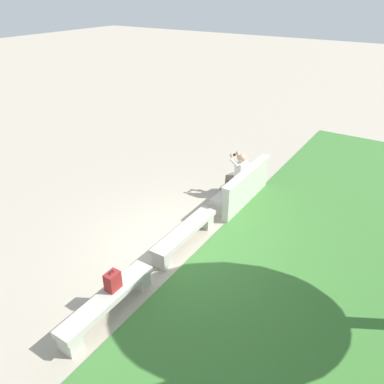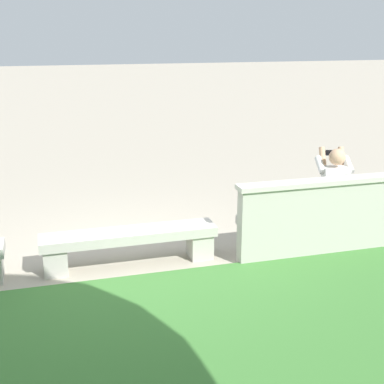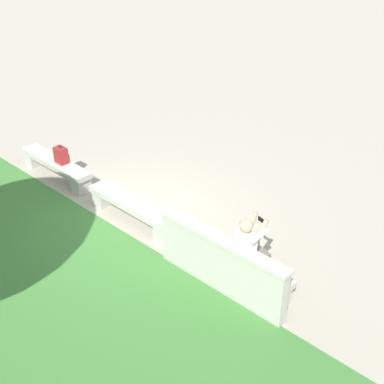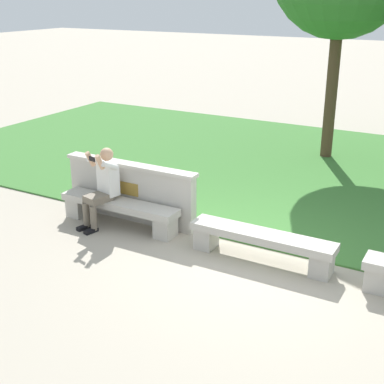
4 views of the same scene
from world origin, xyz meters
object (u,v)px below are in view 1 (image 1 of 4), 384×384
Objects in this scene: bench_main at (235,190)px; bench_mid at (108,302)px; bench_near at (185,234)px; person_photographer at (238,172)px; backpack at (112,281)px.

bench_mid is (5.09, 0.00, 0.00)m from bench_main.
bench_near is (2.55, 0.00, 0.00)m from bench_main.
bench_main is at bearing 16.16° from person_photographer.
bench_mid is 5.37m from person_photographer.
person_photographer is (-2.81, -0.08, 0.43)m from bench_near.
bench_mid is at bearing 0.00° from bench_main.
bench_near is 2.35m from backpack.
bench_near is at bearing 178.97° from backpack.
backpack is at bearing -1.03° from bench_near.
bench_main is 1.64× the size of person_photographer.
bench_mid is at bearing 11.09° from backpack.
person_photographer is at bearing -179.20° from bench_mid.
bench_mid is at bearing 0.80° from person_photographer.
bench_main is at bearing 179.51° from backpack.
bench_main is 1.00× the size of bench_mid.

